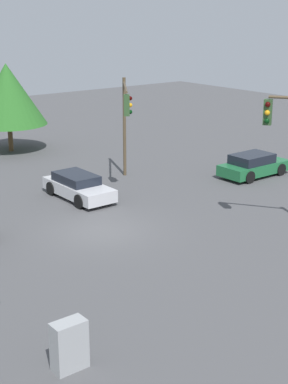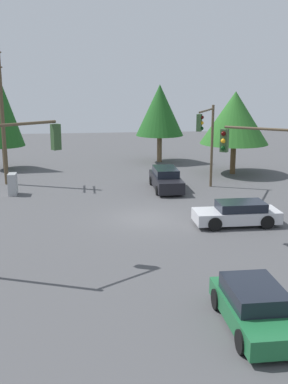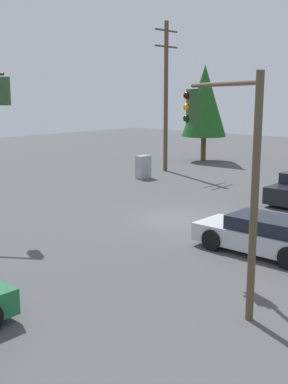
{
  "view_description": "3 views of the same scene",
  "coord_description": "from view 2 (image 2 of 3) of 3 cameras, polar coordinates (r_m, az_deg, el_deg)",
  "views": [
    {
      "loc": [
        13.39,
        20.03,
        9.26
      ],
      "look_at": [
        -0.46,
        2.38,
        2.28
      ],
      "focal_mm": 55.0,
      "sensor_mm": 36.0,
      "label": 1
    },
    {
      "loc": [
        -25.07,
        3.22,
        7.75
      ],
      "look_at": [
        -1.9,
        0.35,
        1.99
      ],
      "focal_mm": 45.0,
      "sensor_mm": 36.0,
      "label": 2
    },
    {
      "loc": [
        -15.52,
        -11.81,
        5.13
      ],
      "look_at": [
        -1.98,
        0.35,
        1.43
      ],
      "focal_mm": 45.0,
      "sensor_mm": 36.0,
      "label": 3
    }
  ],
  "objects": [
    {
      "name": "sedan_silver",
      "position": [
        25.68,
        11.02,
        -2.52
      ],
      "size": [
        1.87,
        4.44,
        1.26
      ],
      "color": "silver",
      "rests_on": "ground_plane"
    },
    {
      "name": "traffic_signal_main",
      "position": [
        32.1,
        7.5,
        6.89
      ],
      "size": [
        3.53,
        2.02,
        5.69
      ],
      "rotation": [
        0.0,
        0.0,
        2.65
      ],
      "color": "brown",
      "rests_on": "ground_plane"
    },
    {
      "name": "electrical_cabinet",
      "position": [
        32.68,
        -15.3,
        0.91
      ],
      "size": [
        0.94,
        0.52,
        1.41
      ],
      "primitive_type": "cube",
      "color": "#9EA0A3",
      "rests_on": "ground_plane"
    },
    {
      "name": "sedan_green",
      "position": [
        15.84,
        13.05,
        -13.18
      ],
      "size": [
        4.31,
        1.98,
        1.33
      ],
      "rotation": [
        0.0,
        0.0,
        1.57
      ],
      "color": "#1E6638",
      "rests_on": "ground_plane"
    },
    {
      "name": "tree_left",
      "position": [
        38.4,
        10.71,
        8.64
      ],
      "size": [
        5.34,
        5.34,
        6.45
      ],
      "color": "brown",
      "rests_on": "ground_plane"
    },
    {
      "name": "tree_behind",
      "position": [
        43.02,
        1.88,
        9.66
      ],
      "size": [
        4.21,
        4.21,
        6.85
      ],
      "color": "brown",
      "rests_on": "ground_plane"
    },
    {
      "name": "traffic_signal_aux",
      "position": [
        21.98,
        15.48,
        3.32
      ],
      "size": [
        2.75,
        3.86,
        5.64
      ],
      "rotation": [
        0.0,
        0.0,
        0.97
      ],
      "color": "brown",
      "rests_on": "ground_plane"
    },
    {
      "name": "utility_pole_tall",
      "position": [
        35.35,
        -16.48,
        9.14
      ],
      "size": [
        2.2,
        0.28,
        9.8
      ],
      "color": "brown",
      "rests_on": "ground_plane"
    },
    {
      "name": "traffic_signal_cross",
      "position": [
        19.28,
        -14.91,
        2.67
      ],
      "size": [
        2.06,
        2.86,
        6.13
      ],
      "rotation": [
        0.0,
        0.0,
        -0.98
      ],
      "color": "brown",
      "rests_on": "ground_plane"
    },
    {
      "name": "sedan_dark",
      "position": [
        33.04,
        2.61,
        1.52
      ],
      "size": [
        4.8,
        1.84,
        1.47
      ],
      "rotation": [
        0.0,
        0.0,
        1.57
      ],
      "color": "black",
      "rests_on": "ground_plane"
    },
    {
      "name": "tree_corner",
      "position": [
        41.32,
        -16.48,
        8.96
      ],
      "size": [
        3.43,
        3.43,
        7.36
      ],
      "color": "brown",
      "rests_on": "ground_plane"
    },
    {
      "name": "ground_plane",
      "position": [
        26.44,
        0.25,
        -3.2
      ],
      "size": [
        80.0,
        80.0,
        0.0
      ],
      "primitive_type": "plane",
      "color": "#4C4C4F"
    }
  ]
}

